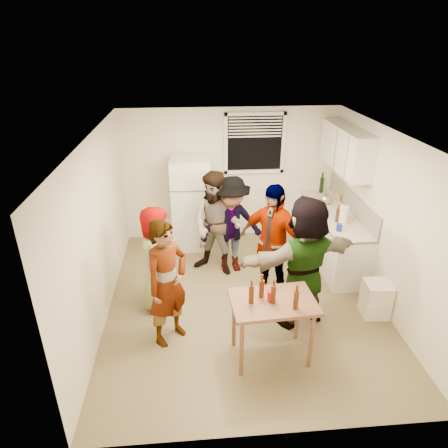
{
  "coord_description": "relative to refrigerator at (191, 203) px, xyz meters",
  "views": [
    {
      "loc": [
        -0.72,
        -4.92,
        3.65
      ],
      "look_at": [
        -0.27,
        0.31,
        1.15
      ],
      "focal_mm": 32.0,
      "sensor_mm": 36.0,
      "label": 1
    }
  ],
  "objects": [
    {
      "name": "room",
      "position": [
        0.75,
        -1.88,
        -0.85
      ],
      "size": [
        4.0,
        4.5,
        2.5
      ],
      "primitive_type": null,
      "color": "white",
      "rests_on": "ground"
    },
    {
      "name": "window",
      "position": [
        1.2,
        0.33,
        1.0
      ],
      "size": [
        1.12,
        0.1,
        1.06
      ],
      "primitive_type": null,
      "color": "white",
      "rests_on": "room"
    },
    {
      "name": "refrigerator",
      "position": [
        0.0,
        0.0,
        0.0
      ],
      "size": [
        0.7,
        0.7,
        1.7
      ],
      "primitive_type": "cube",
      "color": "white",
      "rests_on": "ground"
    },
    {
      "name": "counter_lower",
      "position": [
        2.45,
        -0.73,
        -0.42
      ],
      "size": [
        0.6,
        2.2,
        0.86
      ],
      "primitive_type": "cube",
      "color": "white",
      "rests_on": "ground"
    },
    {
      "name": "countertop",
      "position": [
        2.45,
        -0.73,
        0.03
      ],
      "size": [
        0.64,
        2.22,
        0.04
      ],
      "primitive_type": "cube",
      "color": "beige",
      "rests_on": "counter_lower"
    },
    {
      "name": "backsplash",
      "position": [
        2.74,
        -0.73,
        0.23
      ],
      "size": [
        0.03,
        2.2,
        0.36
      ],
      "primitive_type": "cube",
      "color": "beige",
      "rests_on": "countertop"
    },
    {
      "name": "upper_cabinets",
      "position": [
        2.58,
        -0.53,
        1.1
      ],
      "size": [
        0.34,
        1.6,
        0.7
      ],
      "primitive_type": "cube",
      "color": "white",
      "rests_on": "room"
    },
    {
      "name": "kettle",
      "position": [
        2.4,
        -0.35,
        0.05
      ],
      "size": [
        0.27,
        0.24,
        0.21
      ],
      "primitive_type": null,
      "rotation": [
        0.0,
        0.0,
        0.12
      ],
      "color": "silver",
      "rests_on": "countertop"
    },
    {
      "name": "paper_towel",
      "position": [
        2.43,
        -1.17,
        0.05
      ],
      "size": [
        0.13,
        0.13,
        0.29
      ],
      "primitive_type": "cylinder",
      "color": "white",
      "rests_on": "countertop"
    },
    {
      "name": "wine_bottle",
      "position": [
        2.5,
        0.21,
        0.05
      ],
      "size": [
        0.07,
        0.07,
        0.29
      ],
      "primitive_type": "cylinder",
      "color": "black",
      "rests_on": "countertop"
    },
    {
      "name": "beer_bottle_counter",
      "position": [
        2.35,
        -1.12,
        0.05
      ],
      "size": [
        0.06,
        0.06,
        0.22
      ],
      "primitive_type": "cylinder",
      "color": "#47230C",
      "rests_on": "countertop"
    },
    {
      "name": "blue_cup",
      "position": [
        2.27,
        -1.44,
        0.05
      ],
      "size": [
        0.09,
        0.09,
        0.12
      ],
      "primitive_type": "cylinder",
      "color": "#211BC3",
      "rests_on": "countertop"
    },
    {
      "name": "picture_frame",
      "position": [
        2.67,
        -0.26,
        0.12
      ],
      "size": [
        0.02,
        0.17,
        0.14
      ],
      "primitive_type": "cube",
      "color": "#C5BB4D",
      "rests_on": "countertop"
    },
    {
      "name": "trash_bin",
      "position": [
        2.57,
        -2.36,
        -0.6
      ],
      "size": [
        0.38,
        0.38,
        0.52
      ],
      "primitive_type": "cube",
      "rotation": [
        0.0,
        0.0,
        -0.07
      ],
      "color": "white",
      "rests_on": "ground"
    },
    {
      "name": "serving_table",
      "position": [
        0.93,
        -3.04,
        -0.85
      ],
      "size": [
        1.03,
        0.73,
        0.84
      ],
      "primitive_type": null,
      "rotation": [
        0.0,
        0.0,
        0.07
      ],
      "color": "brown",
      "rests_on": "ground"
    },
    {
      "name": "beer_bottle_table",
      "position": [
        0.92,
        -3.08,
        -0.01
      ],
      "size": [
        0.06,
        0.06,
        0.23
      ],
      "primitive_type": "cylinder",
      "color": "#47230C",
      "rests_on": "serving_table"
    },
    {
      "name": "red_cup",
      "position": [
        0.91,
        -3.04,
        -0.01
      ],
      "size": [
        0.1,
        0.1,
        0.13
      ],
      "primitive_type": "cylinder",
      "color": "#B0100A",
      "rests_on": "serving_table"
    },
    {
      "name": "guest_grey",
      "position": [
        -0.5,
        -1.87,
        -0.85
      ],
      "size": [
        1.69,
        1.05,
        0.5
      ],
      "primitive_type": "imported",
      "rotation": [
        0.0,
        0.0,
        1.38
      ],
      "color": "gray",
      "rests_on": "ground"
    },
    {
      "name": "guest_stripe",
      "position": [
        -0.32,
        -2.6,
        -0.85
      ],
      "size": [
        1.64,
        1.65,
        0.41
      ],
      "primitive_type": "imported",
      "rotation": [
        0.0,
        0.0,
        0.78
      ],
      "color": "#141933",
      "rests_on": "ground"
    },
    {
      "name": "guest_back_left",
      "position": [
        0.41,
        -1.01,
        -0.85
      ],
      "size": [
        1.57,
        1.95,
        0.66
      ],
      "primitive_type": "imported",
      "rotation": [
        0.0,
        0.0,
        -0.48
      ],
      "color": "brown",
      "rests_on": "ground"
    },
    {
      "name": "guest_back_right",
      "position": [
        0.64,
        -0.98,
        -0.85
      ],
      "size": [
        1.36,
        1.83,
        0.62
      ],
      "primitive_type": "imported",
      "rotation": [
        0.0,
        0.0,
        0.18
      ],
      "color": "#45444A",
      "rests_on": "ground"
    },
    {
      "name": "guest_black",
      "position": [
        1.15,
        -1.79,
        -0.85
      ],
      "size": [
        2.01,
        2.08,
        0.45
      ],
      "primitive_type": "imported",
      "rotation": [
        0.0,
        0.0,
        -0.72
      ],
      "color": "black",
      "rests_on": "ground"
    },
    {
      "name": "guest_orange",
      "position": [
        1.47,
        -2.38,
        -0.85
      ],
      "size": [
        2.18,
        2.27,
        0.55
      ],
      "primitive_type": "imported",
      "rotation": [
        0.0,
        0.0,
        3.43
      ],
      "color": "#DE954C",
      "rests_on": "ground"
    }
  ]
}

